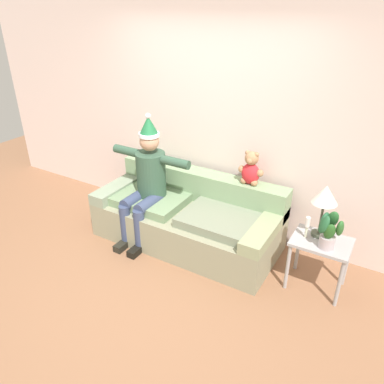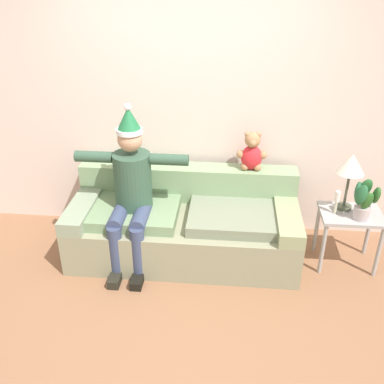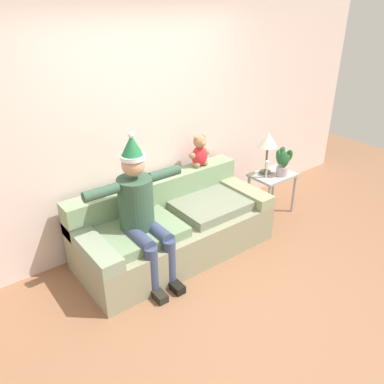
{
  "view_description": "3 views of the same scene",
  "coord_description": "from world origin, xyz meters",
  "px_view_note": "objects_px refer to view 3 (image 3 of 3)",
  "views": [
    {
      "loc": [
        1.95,
        -2.22,
        2.59
      ],
      "look_at": [
        0.12,
        0.87,
        0.73
      ],
      "focal_mm": 35.03,
      "sensor_mm": 36.0,
      "label": 1
    },
    {
      "loc": [
        0.41,
        -2.55,
        2.56
      ],
      "look_at": [
        0.08,
        0.86,
        0.73
      ],
      "focal_mm": 40.88,
      "sensor_mm": 36.0,
      "label": 2
    },
    {
      "loc": [
        -2.04,
        -2.01,
        2.56
      ],
      "look_at": [
        0.18,
        0.89,
        0.72
      ],
      "focal_mm": 36.32,
      "sensor_mm": 36.0,
      "label": 3
    }
  ],
  "objects_px": {
    "side_table": "(272,181)",
    "potted_plant": "(283,161)",
    "person_seated": "(141,209)",
    "table_lamp": "(268,142)",
    "couch": "(172,227)",
    "teddy_bear": "(200,152)",
    "candle_tall": "(267,167)"
  },
  "relations": [
    {
      "from": "side_table",
      "to": "potted_plant",
      "type": "height_order",
      "value": "potted_plant"
    },
    {
      "from": "person_seated",
      "to": "table_lamp",
      "type": "distance_m",
      "value": 1.94
    },
    {
      "from": "table_lamp",
      "to": "potted_plant",
      "type": "bearing_deg",
      "value": -57.26
    },
    {
      "from": "couch",
      "to": "person_seated",
      "type": "height_order",
      "value": "person_seated"
    },
    {
      "from": "teddy_bear",
      "to": "side_table",
      "type": "relative_size",
      "value": 0.7
    },
    {
      "from": "teddy_bear",
      "to": "potted_plant",
      "type": "distance_m",
      "value": 1.08
    },
    {
      "from": "person_seated",
      "to": "candle_tall",
      "type": "xyz_separation_m",
      "value": [
        1.83,
        0.08,
        -0.06
      ]
    },
    {
      "from": "person_seated",
      "to": "teddy_bear",
      "type": "xyz_separation_m",
      "value": [
        1.07,
        0.46,
        0.19
      ]
    },
    {
      "from": "candle_tall",
      "to": "table_lamp",
      "type": "bearing_deg",
      "value": 46.56
    },
    {
      "from": "couch",
      "to": "table_lamp",
      "type": "distance_m",
      "value": 1.6
    },
    {
      "from": "table_lamp",
      "to": "candle_tall",
      "type": "distance_m",
      "value": 0.31
    },
    {
      "from": "potted_plant",
      "to": "candle_tall",
      "type": "height_order",
      "value": "potted_plant"
    },
    {
      "from": "couch",
      "to": "side_table",
      "type": "height_order",
      "value": "couch"
    },
    {
      "from": "couch",
      "to": "table_lamp",
      "type": "xyz_separation_m",
      "value": [
        1.46,
        0.02,
        0.66
      ]
    },
    {
      "from": "potted_plant",
      "to": "teddy_bear",
      "type": "bearing_deg",
      "value": 154.72
    },
    {
      "from": "teddy_bear",
      "to": "table_lamp",
      "type": "relative_size",
      "value": 0.71
    },
    {
      "from": "side_table",
      "to": "candle_tall",
      "type": "height_order",
      "value": "candle_tall"
    },
    {
      "from": "table_lamp",
      "to": "potted_plant",
      "type": "height_order",
      "value": "table_lamp"
    },
    {
      "from": "candle_tall",
      "to": "couch",
      "type": "bearing_deg",
      "value": 176.4
    },
    {
      "from": "person_seated",
      "to": "table_lamp",
      "type": "xyz_separation_m",
      "value": [
        1.92,
        0.18,
        0.21
      ]
    },
    {
      "from": "potted_plant",
      "to": "couch",
      "type": "bearing_deg",
      "value": 174.27
    },
    {
      "from": "table_lamp",
      "to": "candle_tall",
      "type": "bearing_deg",
      "value": -133.44
    },
    {
      "from": "person_seated",
      "to": "teddy_bear",
      "type": "height_order",
      "value": "person_seated"
    },
    {
      "from": "couch",
      "to": "table_lamp",
      "type": "height_order",
      "value": "table_lamp"
    },
    {
      "from": "couch",
      "to": "side_table",
      "type": "bearing_deg",
      "value": -2.48
    },
    {
      "from": "couch",
      "to": "potted_plant",
      "type": "bearing_deg",
      "value": -5.73
    },
    {
      "from": "table_lamp",
      "to": "potted_plant",
      "type": "distance_m",
      "value": 0.31
    },
    {
      "from": "side_table",
      "to": "table_lamp",
      "type": "relative_size",
      "value": 1.02
    },
    {
      "from": "potted_plant",
      "to": "side_table",
      "type": "bearing_deg",
      "value": 121.02
    },
    {
      "from": "side_table",
      "to": "candle_tall",
      "type": "xyz_separation_m",
      "value": [
        -0.15,
        -0.02,
        0.24
      ]
    },
    {
      "from": "teddy_bear",
      "to": "table_lamp",
      "type": "bearing_deg",
      "value": -18.26
    },
    {
      "from": "table_lamp",
      "to": "candle_tall",
      "type": "xyz_separation_m",
      "value": [
        -0.1,
        -0.1,
        -0.28
      ]
    }
  ]
}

